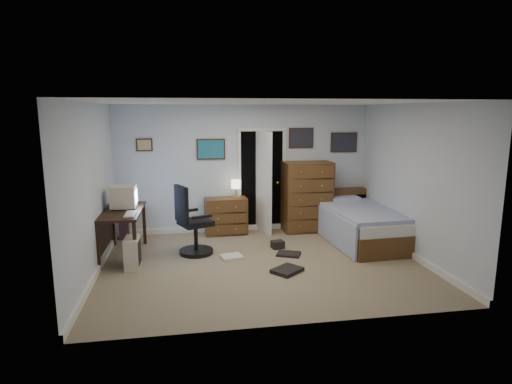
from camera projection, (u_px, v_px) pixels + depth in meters
floor at (262, 264)px, 6.77m from camera, size 5.00×4.00×0.02m
computer_desk at (116, 221)px, 6.99m from camera, size 0.66×1.37×0.78m
crt_monitor at (124, 197)px, 7.08m from camera, size 0.41×0.38×0.38m
keyboard at (131, 214)px, 6.66m from camera, size 0.17×0.42×0.03m
pc_tower at (132, 252)px, 6.57m from camera, size 0.23×0.44×0.47m
office_chair at (192, 228)px, 7.13m from camera, size 0.75×0.75×1.18m
media_stack at (124, 216)px, 7.99m from camera, size 0.18×0.18×0.88m
low_dresser at (226, 216)px, 8.35m from camera, size 0.83×0.45×0.72m
table_lamp at (236, 185)px, 8.27m from camera, size 0.19×0.19×0.35m
doorway at (259, 179)px, 8.84m from camera, size 0.96×1.12×2.05m
tall_dresser at (307, 197)px, 8.53m from camera, size 0.97×0.60×1.39m
headboard_bookcase at (353, 206)px, 8.86m from camera, size 0.92×0.29×0.81m
bed at (360, 224)px, 7.86m from camera, size 1.24×2.18×0.70m
wall_posters at (273, 143)px, 8.45m from camera, size 4.38×0.04×0.60m
floor_clutter at (273, 258)px, 6.92m from camera, size 1.38×1.51×0.13m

